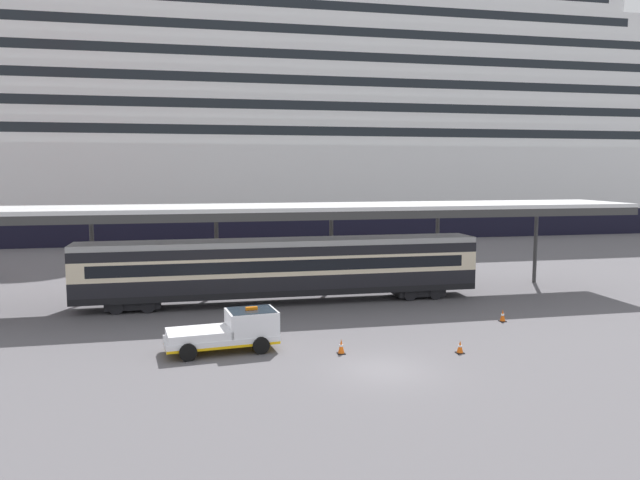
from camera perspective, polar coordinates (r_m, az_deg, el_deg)
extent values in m
plane|color=#59565A|center=(26.47, 6.01, -12.10)|extent=(400.00, 400.00, 0.00)
cube|color=black|center=(82.88, -9.75, 1.81)|extent=(156.18, 23.89, 3.45)
cube|color=silver|center=(82.61, -9.83, 5.78)|extent=(156.18, 23.89, 8.04)
cube|color=silver|center=(82.73, -9.91, 9.62)|extent=(143.68, 21.98, 3.03)
cube|color=black|center=(71.83, -9.57, 10.22)|extent=(137.44, 0.12, 1.09)
cube|color=silver|center=(82.95, -9.95, 11.70)|extent=(137.94, 21.10, 3.03)
cube|color=black|center=(72.52, -9.63, 12.59)|extent=(131.94, 0.12, 1.09)
cube|color=silver|center=(83.28, -9.99, 13.78)|extent=(132.19, 20.22, 3.03)
cube|color=black|center=(73.34, -9.69, 14.90)|extent=(126.44, 0.12, 1.09)
cube|color=silver|center=(83.72, -10.03, 15.83)|extent=(126.44, 19.35, 3.03)
cube|color=black|center=(74.28, -9.75, 17.16)|extent=(120.95, 0.12, 1.09)
cube|color=silver|center=(84.27, -10.08, 17.86)|extent=(120.70, 18.47, 3.03)
cube|color=black|center=(75.33, -9.82, 19.36)|extent=(115.45, 0.12, 1.09)
cube|color=silver|center=(84.92, -10.12, 19.86)|extent=(114.95, 17.59, 3.03)
cube|color=silver|center=(38.77, -3.76, 3.10)|extent=(47.65, 6.15, 0.25)
cube|color=#333333|center=(35.86, -3.07, 2.22)|extent=(47.65, 0.20, 0.50)
cylinder|color=#333333|center=(41.81, -20.66, -1.36)|extent=(0.28, 0.28, 5.99)
cylinder|color=#333333|center=(41.36, -9.72, -1.11)|extent=(0.28, 0.28, 5.99)
cylinder|color=#333333|center=(42.41, 1.06, -0.83)|extent=(0.28, 0.28, 5.99)
cylinder|color=#333333|center=(44.87, 10.99, -0.54)|extent=(0.28, 0.28, 5.99)
cylinder|color=#333333|center=(48.53, 19.66, -0.28)|extent=(0.28, 0.28, 5.99)
cube|color=black|center=(38.95, -3.59, -4.71)|extent=(25.41, 2.80, 0.40)
cube|color=black|center=(38.83, -3.60, -3.77)|extent=(25.41, 2.80, 0.90)
cube|color=beige|center=(38.65, -3.61, -2.23)|extent=(25.41, 2.80, 1.20)
cube|color=black|center=(37.31, -3.30, -2.47)|extent=(23.38, 0.08, 0.72)
cube|color=black|center=(38.53, -3.62, -0.91)|extent=(25.41, 2.80, 0.60)
cube|color=#A8A8A8|center=(38.47, -3.63, -0.20)|extent=(25.41, 2.69, 0.36)
cube|color=black|center=(38.79, -17.14, -5.64)|extent=(3.20, 2.35, 0.50)
cylinder|color=black|center=(37.75, -18.67, -6.07)|extent=(0.84, 0.12, 0.84)
cylinder|color=black|center=(37.58, -15.93, -6.04)|extent=(0.84, 0.12, 0.84)
cube|color=black|center=(41.34, 9.10, -4.68)|extent=(3.20, 2.35, 0.50)
cylinder|color=black|center=(39.95, 8.50, -5.11)|extent=(0.84, 0.12, 0.84)
cylinder|color=black|center=(40.61, 10.88, -4.97)|extent=(0.84, 0.12, 0.84)
cube|color=white|center=(29.11, -9.28, -9.21)|extent=(5.40, 2.60, 0.36)
cube|color=#F2B20C|center=(29.15, -9.27, -9.46)|extent=(5.40, 2.62, 0.12)
cube|color=white|center=(29.19, -6.46, -7.64)|extent=(2.50, 2.18, 1.10)
cube|color=#19232D|center=(29.10, -6.47, -6.98)|extent=(2.28, 2.07, 0.44)
cube|color=orange|center=(29.04, -6.48, -6.44)|extent=(0.58, 0.26, 0.16)
cube|color=white|center=(28.87, -11.35, -8.65)|extent=(3.12, 2.25, 0.36)
cylinder|color=black|center=(30.41, -6.46, -8.84)|extent=(0.82, 0.34, 0.80)
cylinder|color=black|center=(28.53, -5.59, -9.86)|extent=(0.82, 0.34, 0.80)
cylinder|color=black|center=(29.90, -12.78, -9.22)|extent=(0.82, 0.34, 0.80)
cylinder|color=black|center=(27.99, -12.34, -10.31)|extent=(0.82, 0.34, 0.80)
cube|color=black|center=(28.53, 2.01, -10.63)|extent=(0.36, 0.36, 0.04)
cone|color=#EA590F|center=(28.43, 2.02, -9.96)|extent=(0.30, 0.30, 0.65)
cylinder|color=white|center=(28.42, 2.02, -9.90)|extent=(0.17, 0.17, 0.09)
cube|color=black|center=(35.83, 16.83, -7.33)|extent=(0.36, 0.36, 0.04)
cone|color=#EA590F|center=(35.75, 16.85, -6.80)|extent=(0.30, 0.30, 0.65)
cylinder|color=white|center=(35.75, 16.85, -6.75)|extent=(0.17, 0.17, 0.09)
cube|color=black|center=(29.33, 13.05, -10.32)|extent=(0.36, 0.36, 0.04)
cone|color=#EA590F|center=(29.25, 13.07, -9.75)|extent=(0.30, 0.30, 0.56)
cylinder|color=white|center=(29.24, 13.07, -9.70)|extent=(0.17, 0.17, 0.08)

